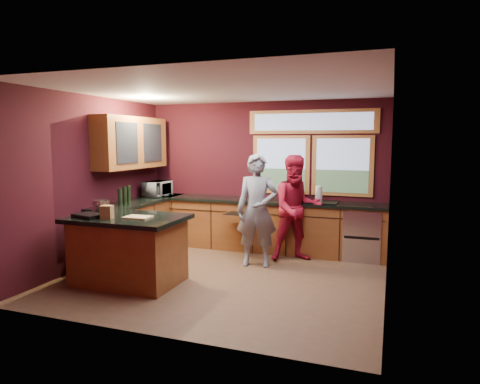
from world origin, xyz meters
The scene contains 14 objects.
floor centered at (0.00, 0.00, 0.00)m, with size 4.50×4.50×0.00m, color brown.
room_shell centered at (-0.60, 0.32, 1.80)m, with size 4.52×4.02×2.71m.
back_counter centered at (0.20, 1.70, 0.46)m, with size 4.50×0.64×0.93m.
left_counter centered at (-1.95, 0.85, 0.47)m, with size 0.64×2.30×0.93m.
island centered at (-1.16, -0.66, 0.48)m, with size 1.55×1.05×0.95m.
person_grey centered at (0.29, 0.73, 0.89)m, with size 0.65×0.43×1.78m, color slate.
person_red centered at (0.81, 1.25, 0.88)m, with size 0.85×0.66×1.76m, color maroon.
microwave centered at (-1.92, 1.44, 1.08)m, with size 0.53×0.36×0.29m, color #999999.
potted_plant centered at (0.61, 1.75, 1.12)m, with size 0.34×0.29×0.37m, color #999999.
paper_towel centered at (1.10, 1.70, 1.07)m, with size 0.12×0.12×0.28m, color white.
cutting_board centered at (-0.96, -0.71, 0.95)m, with size 0.35×0.25×0.02m, color tan.
stock_pot centered at (-1.71, -0.51, 1.03)m, with size 0.24×0.24×0.18m, color #AAA9AE.
paper_bag centered at (-1.31, -0.91, 1.03)m, with size 0.15×0.12×0.18m, color brown.
black_tray centered at (-1.61, -0.91, 0.97)m, with size 0.40×0.28×0.05m, color black.
Camera 1 is at (2.26, -5.64, 1.98)m, focal length 32.00 mm.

